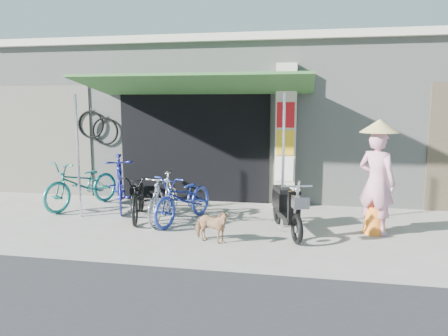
% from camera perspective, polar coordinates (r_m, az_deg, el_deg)
% --- Properties ---
extents(ground, '(80.00, 80.00, 0.00)m').
position_cam_1_polar(ground, '(7.31, 0.05, -8.97)').
color(ground, '#9D978D').
rests_on(ground, ground).
extents(bicycle_shop, '(12.30, 5.30, 3.66)m').
position_cam_1_polar(bicycle_shop, '(12.02, 4.67, 6.75)').
color(bicycle_shop, gray).
rests_on(bicycle_shop, ground).
extents(shop_pillar, '(0.42, 0.44, 3.00)m').
position_cam_1_polar(shop_pillar, '(9.33, 8.07, 4.14)').
color(shop_pillar, beige).
rests_on(shop_pillar, ground).
extents(awning, '(4.60, 1.88, 2.72)m').
position_cam_1_polar(awning, '(8.76, -3.80, 10.57)').
color(awning, '#2C5B29').
rests_on(awning, ground).
extents(neighbour_left, '(2.60, 0.06, 2.60)m').
position_cam_1_polar(neighbour_left, '(11.39, -22.81, 3.33)').
color(neighbour_left, '#6B665B').
rests_on(neighbour_left, ground).
extents(bike_teal, '(1.28, 2.04, 1.01)m').
position_cam_1_polar(bike_teal, '(9.67, -17.99, -1.98)').
color(bike_teal, '#1A776C').
rests_on(bike_teal, ground).
extents(bike_blue, '(1.27, 1.91, 1.12)m').
position_cam_1_polar(bike_blue, '(9.28, -13.49, -1.87)').
color(bike_blue, navy).
rests_on(bike_blue, ground).
extents(bike_black, '(1.02, 1.77, 0.88)m').
position_cam_1_polar(bike_black, '(8.47, -11.07, -3.61)').
color(bike_black, black).
rests_on(bike_black, ground).
extents(bike_silver, '(0.47, 1.55, 0.92)m').
position_cam_1_polar(bike_silver, '(8.17, -7.88, -3.83)').
color(bike_silver, silver).
rests_on(bike_silver, ground).
extents(bike_navy, '(1.12, 1.84, 0.91)m').
position_cam_1_polar(bike_navy, '(8.11, -5.22, -3.92)').
color(bike_navy, navy).
rests_on(bike_navy, ground).
extents(street_dog, '(0.70, 0.46, 0.54)m').
position_cam_1_polar(street_dog, '(6.94, -1.73, -7.58)').
color(street_dog, tan).
rests_on(street_dog, ground).
extents(moped, '(0.71, 1.60, 0.93)m').
position_cam_1_polar(moped, '(7.50, 8.13, -5.23)').
color(moped, black).
rests_on(moped, ground).
extents(nun, '(0.76, 0.71, 1.93)m').
position_cam_1_polar(nun, '(7.71, 19.33, -1.31)').
color(nun, pink).
rests_on(nun, ground).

